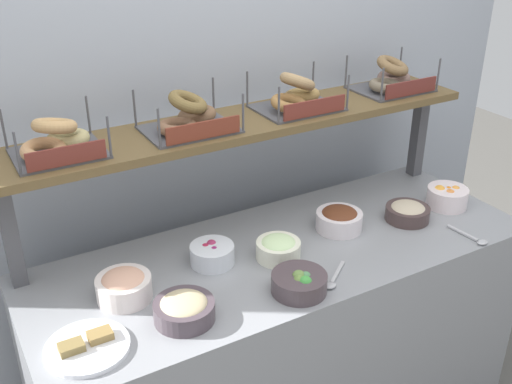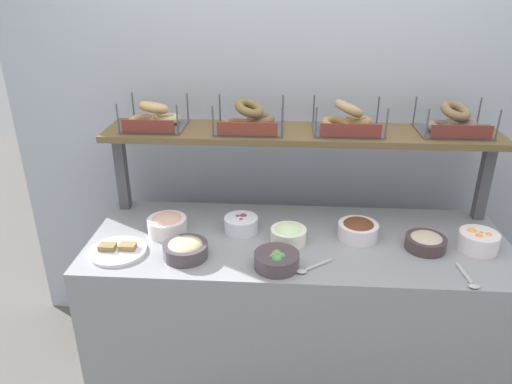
{
  "view_description": "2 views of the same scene",
  "coord_description": "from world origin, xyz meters",
  "px_view_note": "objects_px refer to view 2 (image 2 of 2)",
  "views": [
    {
      "loc": [
        -1.03,
        -1.59,
        2.04
      ],
      "look_at": [
        -0.09,
        0.06,
        1.09
      ],
      "focal_mm": 42.49,
      "sensor_mm": 36.0,
      "label": 1
    },
    {
      "loc": [
        -0.07,
        -1.9,
        1.94
      ],
      "look_at": [
        -0.2,
        0.1,
        1.03
      ],
      "focal_mm": 33.59,
      "sensor_mm": 36.0,
      "label": 2
    }
  ],
  "objects_px": {
    "bowl_hummus": "(186,249)",
    "serving_plate_white": "(118,250)",
    "bowl_veggie_mix": "(277,260)",
    "serving_spoon_near_plate": "(470,280)",
    "serving_spoon_by_edge": "(309,268)",
    "bagel_basket_sesame": "(154,118)",
    "bagel_basket_poppy": "(453,123)",
    "bowl_fruit_salad": "(478,241)",
    "bowl_lox_spread": "(167,224)",
    "bowl_beet_salad": "(241,224)",
    "bagel_basket_cinnamon_raisin": "(249,120)",
    "bowl_chocolate_spread": "(358,229)",
    "bowl_tuna_salad": "(426,242)",
    "bowl_scallion_spread": "(288,234)",
    "bagel_basket_everything": "(348,121)"
  },
  "relations": [
    {
      "from": "bowl_chocolate_spread",
      "to": "serving_plate_white",
      "type": "height_order",
      "value": "bowl_chocolate_spread"
    },
    {
      "from": "bowl_veggie_mix",
      "to": "serving_plate_white",
      "type": "xyz_separation_m",
      "value": [
        -0.69,
        0.07,
        -0.02
      ]
    },
    {
      "from": "serving_plate_white",
      "to": "bowl_hummus",
      "type": "bearing_deg",
      "value": -2.38
    },
    {
      "from": "bowl_fruit_salad",
      "to": "bowl_lox_spread",
      "type": "distance_m",
      "value": 1.38
    },
    {
      "from": "bowl_hummus",
      "to": "bagel_basket_everything",
      "type": "height_order",
      "value": "bagel_basket_everything"
    },
    {
      "from": "bowl_tuna_salad",
      "to": "bagel_basket_everything",
      "type": "bearing_deg",
      "value": 137.24
    },
    {
      "from": "bowl_tuna_salad",
      "to": "bowl_chocolate_spread",
      "type": "xyz_separation_m",
      "value": [
        -0.28,
        0.08,
        0.01
      ]
    },
    {
      "from": "bowl_hummus",
      "to": "bowl_lox_spread",
      "type": "relative_size",
      "value": 1.06
    },
    {
      "from": "bowl_scallion_spread",
      "to": "bowl_lox_spread",
      "type": "distance_m",
      "value": 0.56
    },
    {
      "from": "bowl_scallion_spread",
      "to": "bowl_beet_salad",
      "type": "bearing_deg",
      "value": 158.17
    },
    {
      "from": "bowl_fruit_salad",
      "to": "bagel_basket_poppy",
      "type": "xyz_separation_m",
      "value": [
        -0.08,
        0.32,
        0.43
      ]
    },
    {
      "from": "bowl_hummus",
      "to": "serving_plate_white",
      "type": "relative_size",
      "value": 0.78
    },
    {
      "from": "bagel_basket_sesame",
      "to": "bagel_basket_everything",
      "type": "bearing_deg",
      "value": -0.16
    },
    {
      "from": "bowl_veggie_mix",
      "to": "serving_spoon_near_plate",
      "type": "bearing_deg",
      "value": -4.09
    },
    {
      "from": "bagel_basket_cinnamon_raisin",
      "to": "bowl_fruit_salad",
      "type": "bearing_deg",
      "value": -16.33
    },
    {
      "from": "bowl_tuna_salad",
      "to": "bowl_hummus",
      "type": "bearing_deg",
      "value": -172.55
    },
    {
      "from": "bowl_scallion_spread",
      "to": "bagel_basket_poppy",
      "type": "bearing_deg",
      "value": 22.52
    },
    {
      "from": "bowl_lox_spread",
      "to": "serving_spoon_by_edge",
      "type": "height_order",
      "value": "bowl_lox_spread"
    },
    {
      "from": "bowl_beet_salad",
      "to": "bagel_basket_poppy",
      "type": "height_order",
      "value": "bagel_basket_poppy"
    },
    {
      "from": "bowl_beet_salad",
      "to": "bowl_chocolate_spread",
      "type": "xyz_separation_m",
      "value": [
        0.53,
        -0.03,
        0.01
      ]
    },
    {
      "from": "bowl_hummus",
      "to": "bowl_tuna_salad",
      "type": "relative_size",
      "value": 1.09
    },
    {
      "from": "bagel_basket_everything",
      "to": "bagel_basket_poppy",
      "type": "distance_m",
      "value": 0.48
    },
    {
      "from": "bowl_veggie_mix",
      "to": "bowl_fruit_salad",
      "type": "bearing_deg",
      "value": 12.82
    },
    {
      "from": "bagel_basket_sesame",
      "to": "bagel_basket_poppy",
      "type": "height_order",
      "value": "bagel_basket_poppy"
    },
    {
      "from": "bagel_basket_cinnamon_raisin",
      "to": "bagel_basket_poppy",
      "type": "xyz_separation_m",
      "value": [
        0.94,
        0.02,
        0.0
      ]
    },
    {
      "from": "serving_spoon_near_plate",
      "to": "bowl_hummus",
      "type": "bearing_deg",
      "value": 174.51
    },
    {
      "from": "bowl_scallion_spread",
      "to": "bagel_basket_sesame",
      "type": "relative_size",
      "value": 0.57
    },
    {
      "from": "bowl_lox_spread",
      "to": "bagel_basket_cinnamon_raisin",
      "type": "relative_size",
      "value": 0.57
    },
    {
      "from": "bowl_veggie_mix",
      "to": "bowl_beet_salad",
      "type": "distance_m",
      "value": 0.34
    },
    {
      "from": "serving_spoon_by_edge",
      "to": "bagel_basket_sesame",
      "type": "xyz_separation_m",
      "value": [
        -0.73,
        0.52,
        0.47
      ]
    },
    {
      "from": "bowl_lox_spread",
      "to": "bagel_basket_sesame",
      "type": "relative_size",
      "value": 0.64
    },
    {
      "from": "bowl_scallion_spread",
      "to": "bagel_basket_sesame",
      "type": "bearing_deg",
      "value": 155.27
    },
    {
      "from": "bowl_fruit_salad",
      "to": "bowl_tuna_salad",
      "type": "height_order",
      "value": "bowl_fruit_salad"
    },
    {
      "from": "bagel_basket_everything",
      "to": "bowl_chocolate_spread",
      "type": "bearing_deg",
      "value": -76.8
    },
    {
      "from": "bagel_basket_cinnamon_raisin",
      "to": "bowl_scallion_spread",
      "type": "bearing_deg",
      "value": -55.63
    },
    {
      "from": "bowl_beet_salad",
      "to": "bowl_hummus",
      "type": "bearing_deg",
      "value": -131.6
    },
    {
      "from": "bowl_beet_salad",
      "to": "bagel_basket_cinnamon_raisin",
      "type": "relative_size",
      "value": 0.49
    },
    {
      "from": "bowl_tuna_salad",
      "to": "bagel_basket_everything",
      "type": "distance_m",
      "value": 0.64
    },
    {
      "from": "bowl_hummus",
      "to": "bowl_scallion_spread",
      "type": "height_order",
      "value": "bowl_scallion_spread"
    },
    {
      "from": "bagel_basket_poppy",
      "to": "bowl_lox_spread",
      "type": "bearing_deg",
      "value": -168.51
    },
    {
      "from": "bowl_hummus",
      "to": "bowl_tuna_salad",
      "type": "xyz_separation_m",
      "value": [
        1.03,
        0.13,
        -0.0
      ]
    },
    {
      "from": "bowl_lox_spread",
      "to": "bowl_hummus",
      "type": "bearing_deg",
      "value": -57.4
    },
    {
      "from": "bowl_hummus",
      "to": "bagel_basket_poppy",
      "type": "bearing_deg",
      "value": 21.35
    },
    {
      "from": "bowl_fruit_salad",
      "to": "serving_spoon_near_plate",
      "type": "bearing_deg",
      "value": -114.23
    },
    {
      "from": "bowl_chocolate_spread",
      "to": "serving_plate_white",
      "type": "relative_size",
      "value": 0.74
    },
    {
      "from": "bowl_hummus",
      "to": "bagel_basket_everything",
      "type": "xyz_separation_m",
      "value": [
        0.69,
        0.45,
        0.44
      ]
    },
    {
      "from": "bagel_basket_sesame",
      "to": "bagel_basket_cinnamon_raisin",
      "type": "relative_size",
      "value": 0.89
    },
    {
      "from": "bowl_fruit_salad",
      "to": "bowl_veggie_mix",
      "type": "bearing_deg",
      "value": -167.18
    },
    {
      "from": "bowl_fruit_salad",
      "to": "bagel_basket_sesame",
      "type": "xyz_separation_m",
      "value": [
        -1.47,
        0.31,
        0.43
      ]
    },
    {
      "from": "bagel_basket_poppy",
      "to": "serving_plate_white",
      "type": "bearing_deg",
      "value": -163.16
    }
  ]
}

